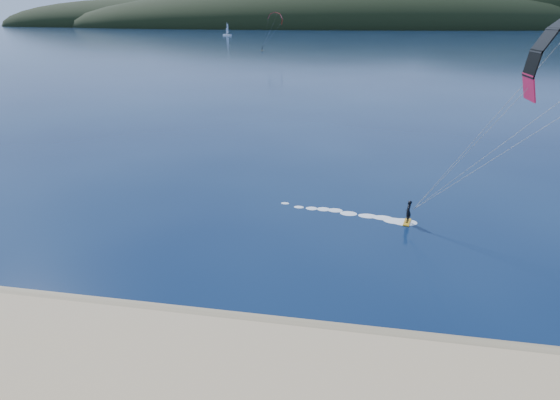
% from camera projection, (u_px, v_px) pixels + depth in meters
% --- Properties ---
extents(ground, '(1800.00, 1800.00, 0.00)m').
position_uv_depth(ground, '(152.00, 387.00, 19.58)').
color(ground, '#071533').
rests_on(ground, ground).
extents(wet_sand, '(220.00, 2.50, 0.10)m').
position_uv_depth(wet_sand, '(189.00, 322.00, 23.67)').
color(wet_sand, olive).
rests_on(wet_sand, ground).
extents(headland, '(1200.00, 310.00, 140.00)m').
position_uv_depth(headland, '(361.00, 28.00, 700.27)').
color(headland, black).
rests_on(headland, ground).
extents(kitesurfer_far, '(11.48, 5.65, 16.32)m').
position_uv_depth(kitesurfer_far, '(275.00, 21.00, 210.24)').
color(kitesurfer_far, orange).
rests_on(kitesurfer_far, ground).
extents(sailboat, '(8.04, 5.02, 11.20)m').
position_uv_depth(sailboat, '(227.00, 35.00, 396.19)').
color(sailboat, white).
rests_on(sailboat, ground).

